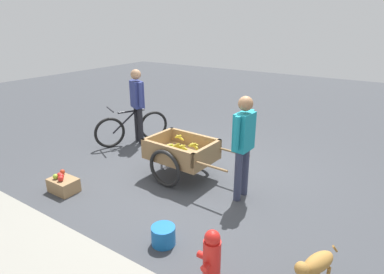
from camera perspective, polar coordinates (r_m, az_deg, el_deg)
name	(u,v)px	position (r m, az deg, el deg)	size (l,w,h in m)	color
ground_plane	(199,178)	(5.59, 1.23, -7.35)	(24.00, 24.00, 0.00)	#3D3F44
fruit_cart	(181,153)	(5.47, -1.89, -2.92)	(1.68, 0.97, 0.71)	#937047
vendor_person	(244,139)	(4.71, 9.11, -0.42)	(0.22, 0.55, 1.58)	#333851
bicycle	(132,128)	(7.14, -10.52, 1.57)	(0.82, 1.51, 0.85)	black
cyclist_person	(137,100)	(7.02, -9.66, 6.51)	(0.47, 0.33, 1.61)	black
dog	(316,264)	(3.68, 21.05, -20.25)	(0.33, 0.64, 0.40)	#AD7A38
fire_hydrant	(211,259)	(3.43, 3.46, -20.81)	(0.25, 0.25, 0.67)	red
plastic_bucket	(163,235)	(4.09, -5.09, -16.95)	(0.29, 0.29, 0.24)	#1966B2
apple_crate	(63,184)	(5.54, -21.82, -7.77)	(0.44, 0.32, 0.31)	#99754C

